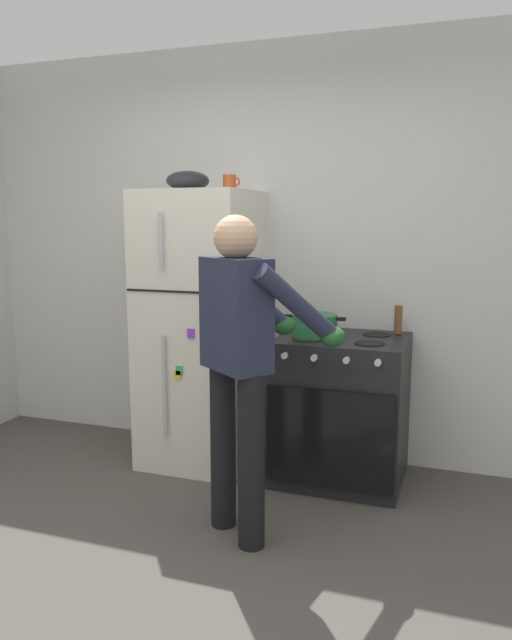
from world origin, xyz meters
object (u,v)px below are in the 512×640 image
(coffee_mug, at_px, (230,183))
(pepper_mill, at_px, (398,320))
(stove_range, at_px, (341,409))
(refrigerator, at_px, (202,329))
(red_pot, at_px, (315,325))
(mixing_bowl, at_px, (188,181))
(person_cook, at_px, (243,348))

(coffee_mug, height_order, pepper_mill, coffee_mug)
(stove_range, distance_m, pepper_mill, 0.65)
(refrigerator, height_order, coffee_mug, coffee_mug)
(red_pot, bearing_deg, pepper_mill, 28.52)
(stove_range, bearing_deg, pepper_mill, 35.04)
(stove_range, height_order, coffee_mug, coffee_mug)
(refrigerator, relative_size, pepper_mill, 10.17)
(red_pot, xyz_separation_m, mixing_bowl, (-0.84, 0.05, 0.86))
(pepper_mill, height_order, mixing_bowl, mixing_bowl)
(stove_range, relative_size, mixing_bowl, 3.28)
(pepper_mill, bearing_deg, coffee_mug, -171.78)
(mixing_bowl, bearing_deg, coffee_mug, 10.78)
(stove_range, distance_m, coffee_mug, 1.55)
(red_pot, bearing_deg, refrigerator, 176.26)
(person_cook, bearing_deg, pepper_mill, 59.07)
(red_pot, relative_size, mixing_bowl, 1.37)
(pepper_mill, relative_size, mixing_bowl, 0.64)
(red_pot, xyz_separation_m, coffee_mug, (-0.58, 0.10, 0.85))
(stove_range, xyz_separation_m, person_cook, (-0.32, -0.83, 0.52))
(red_pot, bearing_deg, coffee_mug, 170.19)
(pepper_mill, bearing_deg, refrigerator, -170.68)
(red_pot, bearing_deg, stove_range, 13.92)
(refrigerator, height_order, red_pot, refrigerator)
(pepper_mill, bearing_deg, mixing_bowl, -171.26)
(coffee_mug, bearing_deg, person_cook, -64.74)
(stove_range, xyz_separation_m, pepper_mill, (0.30, 0.21, 0.53))
(refrigerator, xyz_separation_m, person_cook, (0.60, -0.84, 0.08))
(person_cook, height_order, coffee_mug, coffee_mug)
(person_cook, relative_size, coffee_mug, 14.28)
(person_cook, bearing_deg, stove_range, 68.78)
(coffee_mug, distance_m, pepper_mill, 1.34)
(red_pot, height_order, pepper_mill, pepper_mill)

